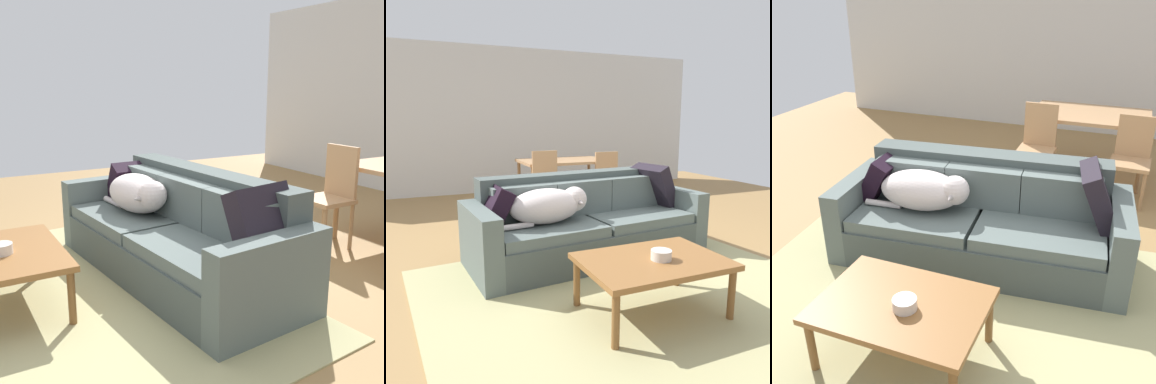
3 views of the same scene
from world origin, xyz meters
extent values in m
plane|color=#9C7746|center=(0.00, 0.00, 0.00)|extent=(10.00, 10.00, 0.00)
cube|color=tan|center=(-0.14, -0.93, 0.01)|extent=(3.47, 3.00, 0.01)
cube|color=#47514F|center=(-0.14, -0.04, 0.16)|extent=(2.10, 1.09, 0.33)
cube|color=#576360|center=(-0.64, -0.08, 0.38)|extent=(1.06, 0.96, 0.10)
cube|color=#576360|center=(0.36, 0.01, 0.38)|extent=(1.06, 0.96, 0.10)
cube|color=#47514F|center=(-0.17, 0.29, 0.63)|extent=(2.03, 0.43, 0.40)
cube|color=#576360|center=(-0.78, 0.04, 0.60)|extent=(0.63, 0.22, 0.34)
cube|color=#576360|center=(-0.16, 0.10, 0.60)|extent=(0.63, 0.22, 0.34)
cube|color=#576360|center=(0.47, 0.16, 0.60)|extent=(0.63, 0.22, 0.34)
cube|color=#576360|center=(-1.23, -0.14, 0.31)|extent=(0.25, 0.92, 0.63)
cube|color=#576360|center=(0.95, 0.07, 0.31)|extent=(0.25, 0.92, 0.63)
ellipsoid|color=silver|center=(-0.62, -0.12, 0.59)|extent=(0.72, 0.46, 0.32)
sphere|color=silver|center=(-0.33, -0.11, 0.63)|extent=(0.24, 0.24, 0.24)
cone|color=#A49996|center=(-0.32, -0.22, 0.62)|extent=(0.12, 0.14, 0.11)
cylinder|color=silver|center=(-0.92, -0.23, 0.46)|extent=(0.31, 0.08, 0.05)
cube|color=black|center=(-1.06, -0.01, 0.60)|extent=(0.32, 0.38, 0.40)
cube|color=black|center=(0.75, 0.16, 0.64)|extent=(0.39, 0.52, 0.49)
cube|color=brown|center=(-0.20, -1.24, 0.39)|extent=(1.00, 0.70, 0.04)
cylinder|color=brown|center=(-0.66, -0.94, 0.19)|extent=(0.05, 0.05, 0.37)
cylinder|color=brown|center=(0.25, -0.94, 0.19)|extent=(0.05, 0.05, 0.37)
cylinder|color=silver|center=(-0.16, -1.28, 0.45)|extent=(0.14, 0.14, 0.07)
cylinder|color=#9A734D|center=(-0.17, 1.80, 0.36)|extent=(0.05, 0.05, 0.72)
cube|color=tan|center=(-0.03, 1.50, 0.45)|extent=(0.40, 0.40, 0.04)
cube|color=tan|center=(-0.03, 1.68, 0.71)|extent=(0.36, 0.04, 0.47)
cylinder|color=#A37A52|center=(-0.20, 1.33, 0.22)|extent=(0.04, 0.04, 0.43)
cylinder|color=#A37A52|center=(0.14, 1.33, 0.22)|extent=(0.04, 0.04, 0.43)
cylinder|color=#A37A52|center=(-0.20, 1.67, 0.22)|extent=(0.04, 0.04, 0.43)
cylinder|color=#A37A52|center=(0.14, 1.67, 0.22)|extent=(0.04, 0.04, 0.43)
camera|label=1|loc=(2.97, -1.62, 1.51)|focal=43.67mm
camera|label=2|loc=(-1.68, -3.38, 1.37)|focal=35.78mm
camera|label=3|loc=(0.90, -3.06, 2.11)|focal=41.53mm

